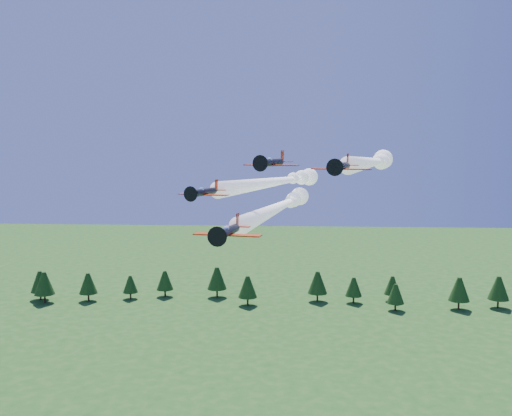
# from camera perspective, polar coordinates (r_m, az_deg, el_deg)

# --- Properties ---
(plane_lead) EXTENTS (15.46, 56.60, 3.70)m
(plane_lead) POSITION_cam_1_polar(r_m,az_deg,el_deg) (99.61, 2.43, 0.17)
(plane_lead) COLOR black
(plane_lead) RESTS_ON ground
(plane_left) EXTENTS (21.50, 49.84, 3.70)m
(plane_left) POSITION_cam_1_polar(r_m,az_deg,el_deg) (107.01, 2.28, 2.69)
(plane_left) COLOR black
(plane_left) RESTS_ON ground
(plane_right) EXTENTS (17.39, 43.73, 3.70)m
(plane_right) POSITION_cam_1_polar(r_m,az_deg,el_deg) (99.93, 11.62, 4.51)
(plane_right) COLOR black
(plane_right) RESTS_ON ground
(plane_slot) EXTENTS (8.25, 9.24, 2.93)m
(plane_slot) POSITION_cam_1_polar(r_m,az_deg,el_deg) (83.33, 1.61, 4.55)
(plane_slot) COLOR black
(plane_slot) RESTS_ON ground
(treeline) EXTENTS (171.26, 18.89, 10.51)m
(treeline) POSITION_cam_1_polar(r_m,az_deg,el_deg) (191.24, 1.98, -7.71)
(treeline) COLOR #382314
(treeline) RESTS_ON ground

